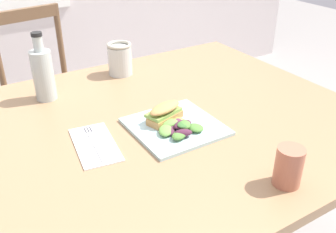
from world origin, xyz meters
TOP-DOWN VIEW (x-y plane):
  - dining_table at (-0.13, 0.09)m, footprint 1.18×1.04m
  - chair_wooden_far at (-0.27, 1.08)m, footprint 0.46×0.46m
  - plate_lunch at (-0.16, 0.02)m, footprint 0.25×0.25m
  - sandwich_half_front at (-0.17, 0.06)m, footprint 0.13×0.09m
  - salad_mixed_greens at (-0.17, -0.01)m, footprint 0.14×0.13m
  - napkin_folded at (-0.40, 0.06)m, footprint 0.13×0.22m
  - fork_on_napkin at (-0.39, 0.08)m, footprint 0.04×0.19m
  - bottle_cold_brew at (-0.42, 0.42)m, footprint 0.07×0.07m
  - mason_jar_iced_tea at (-0.12, 0.49)m, footprint 0.09×0.09m
  - cup_extra_side at (-0.08, -0.33)m, footprint 0.06×0.06m

SIDE VIEW (x-z plane):
  - chair_wooden_far at x=-0.27m, z-range 0.01..0.88m
  - dining_table at x=-0.13m, z-range 0.25..0.99m
  - napkin_folded at x=-0.40m, z-range 0.74..0.74m
  - plate_lunch at x=-0.16m, z-range 0.74..0.75m
  - fork_on_napkin at x=-0.39m, z-range 0.74..0.75m
  - salad_mixed_greens at x=-0.17m, z-range 0.75..0.78m
  - sandwich_half_front at x=-0.17m, z-range 0.75..0.81m
  - cup_extra_side at x=-0.08m, z-range 0.74..0.84m
  - mason_jar_iced_tea at x=-0.12m, z-range 0.73..0.86m
  - bottle_cold_brew at x=-0.42m, z-range 0.71..0.94m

